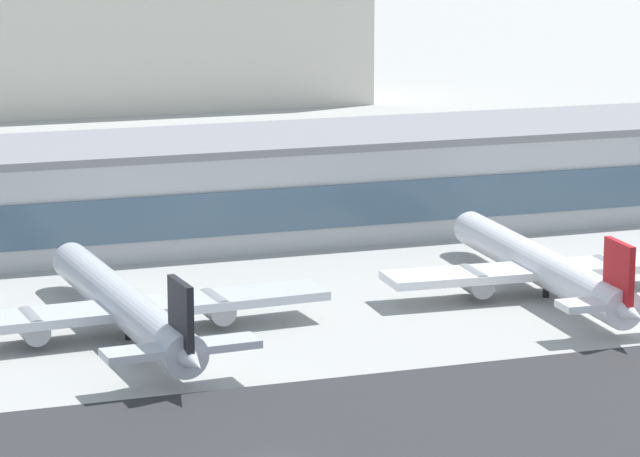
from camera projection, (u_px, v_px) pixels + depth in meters
terminal_building at (219, 187)px, 212.97m from camera, size 199.78×25.06×13.44m
distant_hotel_block at (44, 30)px, 333.04m from camera, size 137.00×27.16×34.20m
airliner_black_tail_gate_1 at (127, 308)px, 164.53m from camera, size 44.13×48.85×10.19m
airliner_red_tail_gate_2 at (546, 269)px, 181.76m from camera, size 37.46×48.79×10.18m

